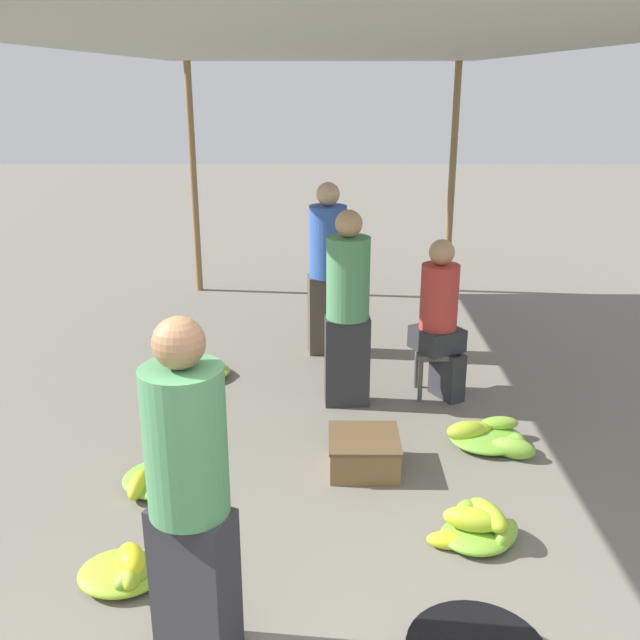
% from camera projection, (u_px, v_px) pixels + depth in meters
% --- Properties ---
extents(canopy_post_back_left, '(0.08, 0.08, 2.65)m').
position_uv_depth(canopy_post_back_left, '(194.00, 181.00, 8.32)').
color(canopy_post_back_left, olive).
rests_on(canopy_post_back_left, ground).
extents(canopy_post_back_right, '(0.08, 0.08, 2.65)m').
position_uv_depth(canopy_post_back_right, '(452.00, 181.00, 8.30)').
color(canopy_post_back_right, olive).
rests_on(canopy_post_back_right, ground).
extents(canopy_tarp, '(3.42, 6.71, 0.04)m').
position_uv_depth(canopy_tarp, '(321.00, 47.00, 4.89)').
color(canopy_tarp, '#9EA399').
rests_on(canopy_tarp, canopy_post_front_left).
extents(vendor_foreground, '(0.45, 0.45, 1.61)m').
position_uv_depth(vendor_foreground, '(189.00, 493.00, 2.97)').
color(vendor_foreground, '#2D2D33').
rests_on(vendor_foreground, ground).
extents(stool, '(0.34, 0.34, 0.40)m').
position_uv_depth(stool, '(436.00, 358.00, 5.77)').
color(stool, '#4C4C4C').
rests_on(stool, ground).
extents(vendor_seated, '(0.46, 0.46, 1.30)m').
position_uv_depth(vendor_seated, '(440.00, 317.00, 5.65)').
color(vendor_seated, '#2D2D33').
rests_on(vendor_seated, ground).
extents(banana_pile_left_0, '(0.52, 0.40, 0.21)m').
position_uv_depth(banana_pile_left_0, '(131.00, 570.00, 3.66)').
color(banana_pile_left_0, '#A8C82E').
rests_on(banana_pile_left_0, ground).
extents(banana_pile_left_1, '(0.58, 0.59, 0.22)m').
position_uv_depth(banana_pile_left_1, '(168.00, 477.00, 4.53)').
color(banana_pile_left_1, '#BDD02A').
rests_on(banana_pile_left_1, ground).
extents(banana_pile_left_2, '(0.58, 0.51, 0.19)m').
position_uv_depth(banana_pile_left_2, '(196.00, 369.00, 6.21)').
color(banana_pile_left_2, '#CDD627').
rests_on(banana_pile_left_2, ground).
extents(banana_pile_right_0, '(0.60, 0.54, 0.18)m').
position_uv_depth(banana_pile_right_0, '(489.00, 437.00, 5.02)').
color(banana_pile_right_0, '#76B337').
rests_on(banana_pile_right_0, ground).
extents(banana_pile_right_1, '(0.56, 0.39, 0.23)m').
position_uv_depth(banana_pile_right_1, '(477.00, 528.00, 3.97)').
color(banana_pile_right_1, '#90BE32').
rests_on(banana_pile_right_1, ground).
extents(crate_near, '(0.47, 0.47, 0.23)m').
position_uv_depth(crate_near, '(364.00, 452.00, 4.72)').
color(crate_near, brown).
rests_on(crate_near, ground).
extents(shopper_walking_mid, '(0.36, 0.35, 1.56)m').
position_uv_depth(shopper_walking_mid, '(348.00, 307.00, 5.45)').
color(shopper_walking_mid, '#2D2D33').
rests_on(shopper_walking_mid, ground).
extents(shopper_walking_far, '(0.38, 0.38, 1.60)m').
position_uv_depth(shopper_walking_far, '(328.00, 267.00, 6.51)').
color(shopper_walking_far, '#4C4238').
rests_on(shopper_walking_far, ground).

